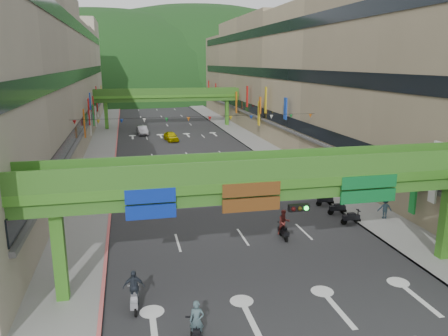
{
  "coord_description": "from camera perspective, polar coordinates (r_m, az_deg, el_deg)",
  "views": [
    {
      "loc": [
        -7.39,
        -15.19,
        11.81
      ],
      "look_at": [
        0.0,
        18.0,
        3.5
      ],
      "focal_mm": 35.0,
      "sensor_mm": 36.0,
      "label": 1
    }
  ],
  "objects": [
    {
      "name": "road_slab",
      "position": [
        66.66,
        -6.0,
        3.46
      ],
      "size": [
        18.0,
        140.0,
        0.02
      ],
      "primitive_type": "cube",
      "color": "#28282B",
      "rests_on": "ground"
    },
    {
      "name": "sidewalk_left",
      "position": [
        66.33,
        -15.49,
        3.04
      ],
      "size": [
        4.0,
        140.0,
        0.15
      ],
      "primitive_type": "cube",
      "color": "gray",
      "rests_on": "ground"
    },
    {
      "name": "sidewalk_right",
      "position": [
        68.74,
        3.17,
        3.88
      ],
      "size": [
        4.0,
        140.0,
        0.15
      ],
      "primitive_type": "cube",
      "color": "gray",
      "rests_on": "ground"
    },
    {
      "name": "curb_left",
      "position": [
        66.25,
        -13.85,
        3.14
      ],
      "size": [
        0.2,
        140.0,
        0.18
      ],
      "primitive_type": "cube",
      "color": "#CC5959",
      "rests_on": "ground"
    },
    {
      "name": "curb_right",
      "position": [
        68.25,
        1.63,
        3.84
      ],
      "size": [
        0.2,
        140.0,
        0.18
      ],
      "primitive_type": "cube",
      "color": "gray",
      "rests_on": "ground"
    },
    {
      "name": "building_row_left",
      "position": [
        66.24,
        -22.99,
        10.64
      ],
      "size": [
        12.8,
        95.0,
        19.0
      ],
      "color": "#9E937F",
      "rests_on": "ground"
    },
    {
      "name": "building_row_right",
      "position": [
        70.34,
        9.63,
        11.63
      ],
      "size": [
        12.8,
        95.0,
        19.0
      ],
      "color": "gray",
      "rests_on": "ground"
    },
    {
      "name": "overpass_near",
      "position": [
        23.15,
        9.09,
        -3.02
      ],
      "size": [
        28.0,
        12.27,
        7.1
      ],
      "color": "#4C9E2D",
      "rests_on": "ground"
    },
    {
      "name": "overpass_far",
      "position": [
        80.78,
        -7.35,
        9.07
      ],
      "size": [
        28.0,
        2.2,
        7.1
      ],
      "color": "#4C9E2D",
      "rests_on": "ground"
    },
    {
      "name": "hill_left",
      "position": [
        175.75,
        -15.21,
        9.4
      ],
      "size": [
        168.0,
        140.0,
        112.0
      ],
      "primitive_type": "ellipsoid",
      "color": "#1C4419",
      "rests_on": "ground"
    },
    {
      "name": "hill_right",
      "position": [
        198.21,
        -3.17,
        10.29
      ],
      "size": [
        208.0,
        176.0,
        128.0
      ],
      "primitive_type": "ellipsoid",
      "color": "#1C4419",
      "rests_on": "ground"
    },
    {
      "name": "bunting_string",
      "position": [
        46.16,
        -3.26,
        6.43
      ],
      "size": [
        26.0,
        0.36,
        0.47
      ],
      "color": "black",
      "rests_on": "ground"
    },
    {
      "name": "scooter_rider_near",
      "position": [
        19.63,
        -3.56,
        -19.82
      ],
      "size": [
        0.77,
        1.57,
        2.06
      ],
      "color": "black",
      "rests_on": "ground"
    },
    {
      "name": "scooter_rider_mid",
      "position": [
        30.13,
        7.82,
        -7.27
      ],
      "size": [
        0.85,
        1.6,
        2.08
      ],
      "color": "black",
      "rests_on": "ground"
    },
    {
      "name": "scooter_rider_left",
      "position": [
        22.28,
        -11.69,
        -15.39
      ],
      "size": [
        1.06,
        1.6,
        2.12
      ],
      "color": "gray",
      "rests_on": "ground"
    },
    {
      "name": "scooter_rider_far",
      "position": [
        36.96,
        -10.7,
        -3.45
      ],
      "size": [
        0.87,
        1.6,
        2.06
      ],
      "color": "maroon",
      "rests_on": "ground"
    },
    {
      "name": "parked_scooter_row",
      "position": [
        38.61,
        12.39,
        -3.59
      ],
      "size": [
        1.6,
        11.55,
        1.08
      ],
      "color": "black",
      "rests_on": "ground"
    },
    {
      "name": "car_silver",
      "position": [
        73.78,
        -10.62,
        4.85
      ],
      "size": [
        1.91,
        4.48,
        1.44
      ],
      "primitive_type": "imported",
      "rotation": [
        0.0,
        0.0,
        0.09
      ],
      "color": "#ACAAB3",
      "rests_on": "ground"
    },
    {
      "name": "car_yellow",
      "position": [
        67.19,
        -6.95,
        4.12
      ],
      "size": [
        2.24,
        4.35,
        1.42
      ],
      "primitive_type": "imported",
      "rotation": [
        0.0,
        0.0,
        0.14
      ],
      "color": "#C6B800",
      "rests_on": "ground"
    },
    {
      "name": "pedestrian_red",
      "position": [
        48.66,
        11.23,
        0.44
      ],
      "size": [
        1.03,
        0.98,
        1.68
      ],
      "primitive_type": "imported",
      "rotation": [
        0.0,
        0.0,
        0.59
      ],
      "color": "#A83629",
      "rests_on": "ground"
    },
    {
      "name": "pedestrian_dark",
      "position": [
        45.8,
        13.18,
        -0.39
      ],
      "size": [
        1.09,
        0.49,
        1.83
      ],
      "primitive_type": "imported",
      "rotation": [
        0.0,
        0.0,
        0.04
      ],
      "color": "black",
      "rests_on": "ground"
    },
    {
      "name": "pedestrian_blue",
      "position": [
        35.56,
        20.26,
        -5.13
      ],
      "size": [
        0.87,
        0.66,
        1.66
      ],
      "primitive_type": "imported",
      "rotation": [
        0.0,
        0.0,
        2.91
      ],
      "color": "#344A5D",
      "rests_on": "ground"
    }
  ]
}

